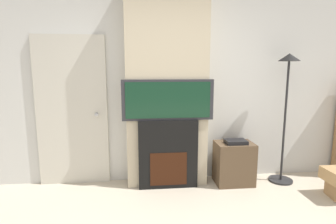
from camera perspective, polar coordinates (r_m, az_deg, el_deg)
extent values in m
cube|color=silver|center=(3.65, -0.51, 5.89)|extent=(6.00, 0.06, 2.70)
cube|color=beige|center=(3.48, -0.24, 5.72)|extent=(1.07, 0.28, 2.70)
cube|color=black|center=(3.51, 0.00, -9.10)|extent=(0.78, 0.14, 0.92)
cube|color=#33160A|center=(3.51, 0.12, -12.32)|extent=(0.48, 0.01, 0.44)
cube|color=#2D2D33|center=(3.36, 0.00, 2.65)|extent=(1.18, 0.06, 0.52)
cube|color=#143823|center=(3.32, 0.06, 2.58)|extent=(1.08, 0.01, 0.46)
cylinder|color=#262628|center=(4.16, 23.28, -13.44)|extent=(0.32, 0.32, 0.03)
cylinder|color=#262628|center=(3.92, 24.05, -2.06)|extent=(0.03, 0.03, 1.65)
cone|color=black|center=(3.86, 24.92, 10.77)|extent=(0.28, 0.28, 0.10)
cube|color=brown|center=(3.78, 14.15, -10.74)|extent=(0.51, 0.37, 0.58)
cube|color=black|center=(3.65, 14.54, -6.28)|extent=(0.28, 0.20, 0.05)
cube|color=beige|center=(3.74, -20.15, 0.07)|extent=(0.93, 0.04, 2.01)
sphere|color=silver|center=(3.64, -15.28, -0.57)|extent=(0.06, 0.06, 0.06)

